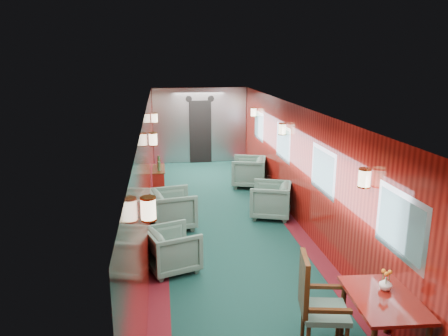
# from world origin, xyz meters

# --- Properties ---
(room) EXTENTS (12.00, 12.10, 2.40)m
(room) POSITION_xyz_m (0.00, 0.00, 1.63)
(room) COLOR #0E342D
(room) RESTS_ON ground
(bulkhead) EXTENTS (2.98, 0.17, 2.39)m
(bulkhead) POSITION_xyz_m (0.00, 5.91, 1.18)
(bulkhead) COLOR #9FA2A6
(bulkhead) RESTS_ON ground
(windows_right) EXTENTS (0.02, 8.60, 0.80)m
(windows_right) POSITION_xyz_m (1.49, 0.25, 1.45)
(windows_right) COLOR #A9ABB0
(windows_right) RESTS_ON ground
(wall_sconces) EXTENTS (2.97, 7.97, 0.25)m
(wall_sconces) POSITION_xyz_m (0.00, 0.57, 1.79)
(wall_sconces) COLOR #FFF2C6
(wall_sconces) RESTS_ON ground
(dining_table) EXTENTS (0.79, 1.08, 0.77)m
(dining_table) POSITION_xyz_m (1.14, -3.90, 0.65)
(dining_table) COLOR maroon
(dining_table) RESTS_ON ground
(side_chair) EXTENTS (0.62, 0.64, 1.20)m
(side_chair) POSITION_xyz_m (0.44, -3.67, 0.65)
(side_chair) COLOR #1A3E39
(side_chair) RESTS_ON ground
(credenza) EXTENTS (0.29, 0.91, 1.09)m
(credenza) POSITION_xyz_m (-1.34, 2.06, 0.42)
(credenza) COLOR maroon
(credenza) RESTS_ON ground
(flower_vase) EXTENTS (0.15, 0.15, 0.16)m
(flower_vase) POSITION_xyz_m (1.23, -3.76, 0.85)
(flower_vase) COLOR silver
(flower_vase) RESTS_ON dining_table
(armchair_left_near) EXTENTS (0.98, 0.97, 0.71)m
(armchair_left_near) POSITION_xyz_m (-1.12, -1.42, 0.35)
(armchair_left_near) COLOR #1A3E39
(armchair_left_near) RESTS_ON ground
(armchair_left_far) EXTENTS (1.00, 0.98, 0.78)m
(armchair_left_far) POSITION_xyz_m (-1.06, 0.37, 0.39)
(armchair_left_far) COLOR #1A3E39
(armchair_left_far) RESTS_ON ground
(armchair_right_near) EXTENTS (1.05, 1.04, 0.76)m
(armchair_right_near) POSITION_xyz_m (1.02, 0.68, 0.38)
(armchair_right_near) COLOR #1A3E39
(armchair_right_near) RESTS_ON ground
(armchair_right_far) EXTENTS (1.06, 1.04, 0.79)m
(armchair_right_far) POSITION_xyz_m (1.01, 2.99, 0.39)
(armchair_right_far) COLOR #1A3E39
(armchair_right_far) RESTS_ON ground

